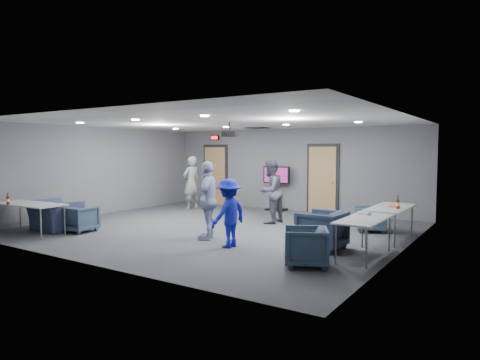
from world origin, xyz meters
The scene contains 29 objects.
floor centered at (0.00, 0.00, 0.00)m, with size 9.00×9.00×0.00m, color #313438.
ceiling centered at (0.00, 0.00, 2.70)m, with size 9.00×9.00×0.00m, color silver.
wall_back centered at (0.00, 4.00, 1.35)m, with size 9.00×0.02×2.70m, color slate.
wall_front centered at (0.00, -4.00, 1.35)m, with size 9.00×0.02×2.70m, color slate.
wall_left centered at (-4.50, 0.00, 1.35)m, with size 0.02×8.00×2.70m, color slate.
wall_right centered at (4.50, 0.00, 1.35)m, with size 0.02×8.00×2.70m, color slate.
door_left centered at (-3.00, 3.95, 1.07)m, with size 1.06×0.17×2.24m.
door_right centered at (1.20, 3.95, 1.07)m, with size 1.06×0.17×2.24m.
exit_sign centered at (-3.00, 3.93, 2.45)m, with size 0.32×0.08×0.16m.
hvac_diffuser centered at (-0.50, 2.80, 2.69)m, with size 0.60×0.60×0.03m, color black.
downlights centered at (0.00, 0.00, 2.68)m, with size 6.18×3.78×0.02m.
person_a centered at (-2.90, 2.45, 0.89)m, with size 0.65×0.43×1.78m, color gray.
person_b centered at (0.71, 1.45, 0.87)m, with size 0.85×0.66×1.75m, color #4C505C.
person_c centered at (0.57, -1.15, 0.88)m, with size 1.03×0.43×1.75m, color #A6B0D6.
person_d centered at (1.41, -1.55, 0.70)m, with size 0.91×0.52×1.41m, color #1B22B0.
chair_right_a centered at (3.35, 1.73, 0.31)m, with size 0.67×0.69×0.63m, color #3E566B.
chair_right_b centered at (3.09, -0.70, 0.39)m, with size 0.84×0.86×0.79m, color #36435E.
chair_right_c centered at (3.35, -2.02, 0.34)m, with size 0.72×0.74×0.67m, color #35485C.
chair_front_a centered at (-2.56, -2.20, 0.32)m, with size 0.69×0.71×0.64m, color #36485E.
chair_front_b centered at (-3.28, -2.40, 0.37)m, with size 1.14×0.99×0.74m, color #36405E.
table_right_a centered at (4.00, 1.05, 0.69)m, with size 0.75×1.80×0.73m.
table_right_b centered at (4.00, -0.85, 0.68)m, with size 0.70×1.68×0.73m.
table_front_left centered at (-3.36, -3.00, 0.69)m, with size 1.91×0.88×0.73m.
bottle_front centered at (-3.57, -3.39, 0.83)m, with size 0.07×0.07×0.28m.
bottle_right centered at (4.21, 0.81, 0.84)m, with size 0.08×0.08×0.29m.
snack_box centered at (4.11, 0.96, 0.75)m, with size 0.20×0.13×0.04m, color #C55131.
wrapper centered at (3.85, -0.39, 0.76)m, with size 0.23×0.16×0.05m, color silver.
tv_stand centered at (-0.33, 3.75, 0.83)m, with size 0.95×0.45×1.46m.
projector centered at (0.25, 0.16, 2.40)m, with size 0.43×0.41×0.36m.
Camera 1 is at (6.37, -8.70, 1.99)m, focal length 32.00 mm.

